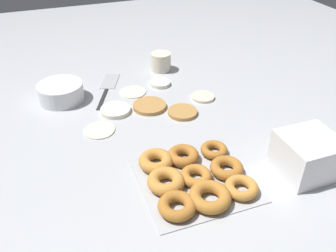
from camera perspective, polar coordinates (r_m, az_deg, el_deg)
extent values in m
plane|color=#B2B5BA|center=(1.21, -1.56, 0.71)|extent=(3.00, 3.00, 0.00)
cylinder|color=beige|center=(1.35, 5.64, 4.66)|extent=(0.09, 0.09, 0.01)
cylinder|color=beige|center=(1.18, -10.95, -0.59)|extent=(0.10, 0.10, 0.01)
cylinder|color=silver|center=(1.27, -8.42, 2.53)|extent=(0.11, 0.11, 0.01)
cylinder|color=beige|center=(1.39, -5.66, 5.52)|extent=(0.10, 0.10, 0.01)
cylinder|color=#B27F42|center=(1.29, -2.80, 3.26)|extent=(0.12, 0.12, 0.01)
cylinder|color=silver|center=(1.44, -1.29, 6.88)|extent=(0.08, 0.08, 0.01)
cylinder|color=#B27F42|center=(1.25, 2.35, 2.23)|extent=(0.10, 0.10, 0.01)
cube|color=#ADAFB5|center=(0.98, 4.49, -8.47)|extent=(0.30, 0.29, 0.01)
torus|color=#AD6B28|center=(0.89, 1.44, -12.69)|extent=(0.10, 0.10, 0.03)
torus|color=#B7752D|center=(0.91, 6.62, -11.24)|extent=(0.11, 0.11, 0.03)
torus|color=#C68438|center=(0.95, 11.70, -9.65)|extent=(0.09, 0.09, 0.03)
torus|color=#C68438|center=(0.95, -0.34, -8.83)|extent=(0.10, 0.10, 0.03)
torus|color=#B7752D|center=(0.97, 4.50, -7.98)|extent=(0.09, 0.09, 0.03)
torus|color=#AD6B28|center=(1.00, 9.37, -6.63)|extent=(0.09, 0.09, 0.03)
torus|color=#C68438|center=(1.01, -1.97, -5.61)|extent=(0.10, 0.10, 0.03)
torus|color=#AD6B28|center=(1.03, 2.65, -4.70)|extent=(0.09, 0.09, 0.03)
torus|color=#AD6B28|center=(1.06, 7.39, -3.79)|extent=(0.08, 0.08, 0.02)
cylinder|color=white|center=(1.38, -16.80, 5.23)|extent=(0.17, 0.17, 0.07)
cube|color=white|center=(1.07, 20.99, -6.13)|extent=(0.15, 0.15, 0.03)
cube|color=white|center=(1.05, 21.30, -4.97)|extent=(0.15, 0.15, 0.03)
cube|color=white|center=(1.04, 21.62, -3.76)|extent=(0.15, 0.15, 0.03)
cube|color=white|center=(1.02, 21.94, -2.52)|extent=(0.15, 0.15, 0.03)
cylinder|color=beige|center=(1.55, -1.14, 10.26)|extent=(0.08, 0.08, 0.08)
cube|color=black|center=(1.36, -10.45, 4.33)|extent=(0.08, 0.15, 0.01)
cube|color=#A8A8AD|center=(1.48, -9.31, 7.14)|extent=(0.11, 0.14, 0.01)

